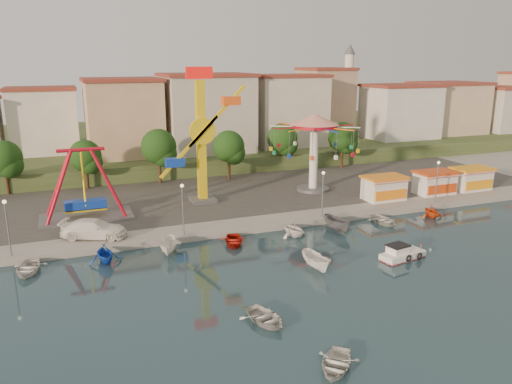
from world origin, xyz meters
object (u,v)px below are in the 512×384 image
rowboat_a (265,318)px  kamikaze_tower (205,140)px  skiff (316,262)px  pirate_ship_ride (84,185)px  wave_swinger (314,135)px  cabin_motorboat (402,255)px  van (94,229)px

rowboat_a → kamikaze_tower: bearing=67.9°
skiff → pirate_ship_ride: bearing=127.4°
wave_swinger → cabin_motorboat: bearing=-97.4°
pirate_ship_ride → van: (0.36, -7.02, -2.86)m
kamikaze_tower → rowboat_a: (-4.08, -29.32, -8.06)m
kamikaze_tower → van: 17.81m
wave_swinger → rowboat_a: (-19.22, -29.54, -7.80)m
wave_swinger → skiff: 26.53m
rowboat_a → skiff: (7.68, 6.85, 0.36)m
cabin_motorboat → rowboat_a: cabin_motorboat is taller
pirate_ship_ride → rowboat_a: size_ratio=2.63×
rowboat_a → van: bearing=101.4°
pirate_ship_ride → rowboat_a: pirate_ship_ride is taller
pirate_ship_ride → van: pirate_ship_ride is taller
pirate_ship_ride → rowboat_a: (10.31, -27.80, -4.00)m
wave_swinger → skiff: (-11.54, -22.70, -7.44)m
kamikaze_tower → cabin_motorboat: 27.38m
skiff → kamikaze_tower: bearing=95.9°
rowboat_a → skiff: 10.30m
kamikaze_tower → rowboat_a: bearing=-97.9°
kamikaze_tower → wave_swinger: kamikaze_tower is taller
wave_swinger → skiff: wave_swinger is taller
kamikaze_tower → rowboat_a: 30.68m
rowboat_a → skiff: skiff is taller
kamikaze_tower → wave_swinger: bearing=0.9°
kamikaze_tower → skiff: (3.60, -22.47, -7.70)m
kamikaze_tower → wave_swinger: (15.14, 0.23, -0.26)m
cabin_motorboat → rowboat_a: (-16.17, -6.11, -0.02)m
pirate_ship_ride → kamikaze_tower: 15.02m
cabin_motorboat → rowboat_a: size_ratio=1.23×
cabin_motorboat → skiff: size_ratio=1.19×
pirate_ship_ride → wave_swinger: (29.53, 1.74, 3.80)m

